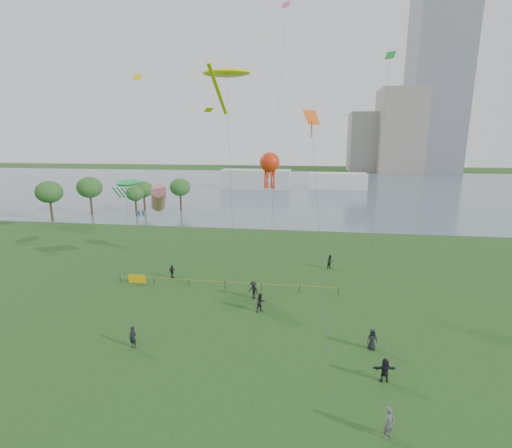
# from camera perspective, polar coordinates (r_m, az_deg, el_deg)

# --- Properties ---
(ground_plane) EXTENTS (400.00, 400.00, 0.00)m
(ground_plane) POSITION_cam_1_polar(r_m,az_deg,el_deg) (28.57, -2.99, -20.54)
(ground_plane) COLOR #173C13
(lake) EXTENTS (400.00, 120.00, 0.08)m
(lake) POSITION_cam_1_polar(r_m,az_deg,el_deg) (124.44, 5.82, 5.68)
(lake) COLOR slate
(lake) RESTS_ON ground_plane
(tower) EXTENTS (24.00, 24.00, 120.00)m
(tower) POSITION_cam_1_polar(r_m,az_deg,el_deg) (204.58, 26.57, 24.23)
(tower) COLOR slate
(tower) RESTS_ON ground_plane
(building_mid) EXTENTS (20.00, 20.00, 38.00)m
(building_mid) POSITION_cam_1_polar(r_m,az_deg,el_deg) (189.92, 21.16, 13.14)
(building_mid) COLOR gray
(building_mid) RESTS_ON ground_plane
(building_low) EXTENTS (16.00, 18.00, 28.00)m
(building_low) POSITION_cam_1_polar(r_m,az_deg,el_deg) (193.29, 16.51, 11.97)
(building_low) COLOR gray
(building_low) RESTS_ON ground_plane
(pavilion_left) EXTENTS (22.00, 8.00, 6.00)m
(pavilion_left) POSITION_cam_1_polar(r_m,az_deg,el_deg) (120.20, -0.01, 6.92)
(pavilion_left) COLOR silver
(pavilion_left) RESTS_ON ground_plane
(pavilion_right) EXTENTS (18.00, 7.00, 5.00)m
(pavilion_right) POSITION_cam_1_polar(r_m,az_deg,el_deg) (122.43, 12.41, 6.49)
(pavilion_right) COLOR silver
(pavilion_right) RESTS_ON ground_plane
(trees) EXTENTS (26.06, 19.01, 8.04)m
(trees) POSITION_cam_1_polar(r_m,az_deg,el_deg) (83.55, -21.15, 4.96)
(trees) COLOR #3C291B
(trees) RESTS_ON ground_plane
(fence) EXTENTS (24.07, 0.07, 1.05)m
(fence) POSITION_cam_1_polar(r_m,az_deg,el_deg) (42.26, -13.03, -8.46)
(fence) COLOR black
(fence) RESTS_ON ground_plane
(kite_flyer) EXTENTS (0.80, 0.78, 1.85)m
(kite_flyer) POSITION_cam_1_polar(r_m,az_deg,el_deg) (23.64, 19.79, -26.83)
(kite_flyer) COLOR #53545A
(kite_flyer) RESTS_ON ground_plane
(spectator_a) EXTENTS (1.12, 1.07, 1.82)m
(spectator_a) POSITION_cam_1_polar(r_m,az_deg,el_deg) (35.17, 0.72, -12.01)
(spectator_a) COLOR black
(spectator_a) RESTS_ON ground_plane
(spectator_b) EXTENTS (1.38, 1.26, 1.86)m
(spectator_b) POSITION_cam_1_polar(r_m,az_deg,el_deg) (37.80, -0.39, -10.12)
(spectator_b) COLOR black
(spectator_b) RESTS_ON ground_plane
(spectator_c) EXTENTS (0.74, 0.99, 1.56)m
(spectator_c) POSITION_cam_1_polar(r_m,az_deg,el_deg) (44.26, -12.81, -7.14)
(spectator_c) COLOR black
(spectator_c) RESTS_ON ground_plane
(spectator_d) EXTENTS (0.85, 0.61, 1.63)m
(spectator_d) POSITION_cam_1_polar(r_m,az_deg,el_deg) (30.94, 17.44, -16.58)
(spectator_d) COLOR black
(spectator_d) RESTS_ON ground_plane
(spectator_e) EXTENTS (1.57, 0.65, 1.65)m
(spectator_e) POSITION_cam_1_polar(r_m,az_deg,el_deg) (27.72, 19.20, -20.46)
(spectator_e) COLOR black
(spectator_e) RESTS_ON ground_plane
(spectator_f) EXTENTS (0.72, 0.55, 1.76)m
(spectator_f) POSITION_cam_1_polar(r_m,az_deg,el_deg) (31.24, -18.40, -16.20)
(spectator_f) COLOR black
(spectator_f) RESTS_ON ground_plane
(spectator_g) EXTENTS (1.06, 1.06, 1.74)m
(spectator_g) POSITION_cam_1_polar(r_m,az_deg,el_deg) (47.06, 11.35, -5.72)
(spectator_g) COLOR black
(spectator_g) RESTS_ON ground_plane
(kite_stingray) EXTENTS (5.45, 10.18, 23.32)m
(kite_stingray) POSITION_cam_1_polar(r_m,az_deg,el_deg) (44.41, -4.59, 22.11)
(kite_stingray) COLOR #3F3F42
(kite_windsock) EXTENTS (4.85, 4.97, 10.93)m
(kite_windsock) POSITION_cam_1_polar(r_m,az_deg,el_deg) (44.22, -14.78, 3.86)
(kite_windsock) COLOR #3F3F42
(kite_creature) EXTENTS (3.20, 9.23, 10.90)m
(kite_creature) POSITION_cam_1_polar(r_m,az_deg,el_deg) (48.50, -19.06, 5.99)
(kite_creature) COLOR #3F3F42
(kite_octopus) EXTENTS (2.99, 7.43, 14.34)m
(kite_octopus) POSITION_cam_1_polar(r_m,az_deg,el_deg) (41.25, 2.11, 9.36)
(kite_octopus) COLOR #3F3F42
(kite_delta) EXTENTS (2.46, 12.83, 18.12)m
(kite_delta) POSITION_cam_1_polar(r_m,az_deg,el_deg) (31.49, 8.68, 14.15)
(kite_delta) COLOR #3F3F42
(small_kites) EXTENTS (30.05, 7.51, 8.01)m
(small_kites) POSITION_cam_1_polar(r_m,az_deg,el_deg) (45.81, 0.73, 25.68)
(small_kites) COLOR yellow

